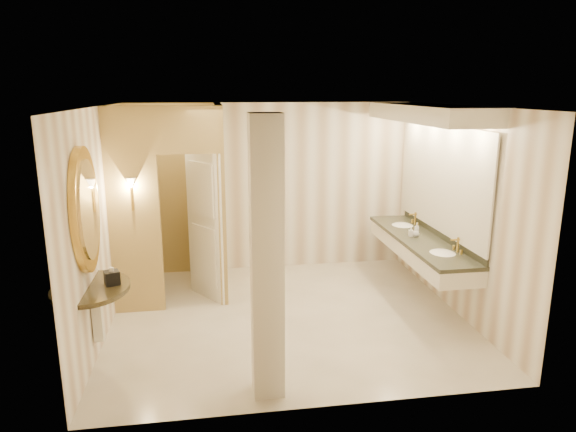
{
  "coord_description": "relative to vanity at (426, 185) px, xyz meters",
  "views": [
    {
      "loc": [
        -0.95,
        -6.14,
        2.89
      ],
      "look_at": [
        0.04,
        0.2,
        1.31
      ],
      "focal_mm": 32.0,
      "sensor_mm": 36.0,
      "label": 1
    }
  ],
  "objects": [
    {
      "name": "pillar",
      "position": [
        -2.43,
        -2.06,
        -0.28
      ],
      "size": [
        0.3,
        0.3,
        2.7
      ],
      "primitive_type": "cube",
      "color": "white",
      "rests_on": "floor"
    },
    {
      "name": "wall_left",
      "position": [
        -4.23,
        -0.4,
        -0.28
      ],
      "size": [
        0.02,
        4.0,
        2.7
      ],
      "primitive_type": "cube",
      "color": "white",
      "rests_on": "floor"
    },
    {
      "name": "soap_bottle_c",
      "position": [
        -0.04,
        0.12,
        -0.66
      ],
      "size": [
        0.09,
        0.09,
        0.18
      ],
      "primitive_type": "imported",
      "rotation": [
        0.0,
        0.0,
        -0.31
      ],
      "color": "#C6B28C",
      "rests_on": "vanity"
    },
    {
      "name": "floor",
      "position": [
        -1.98,
        -0.4,
        -1.63
      ],
      "size": [
        4.5,
        4.5,
        0.0
      ],
      "primitive_type": "plane",
      "color": "white",
      "rests_on": "ground"
    },
    {
      "name": "wall_sconce",
      "position": [
        -3.9,
        0.03,
        0.1
      ],
      "size": [
        0.14,
        0.14,
        0.42
      ],
      "color": "#B39039",
      "rests_on": "toilet_closet"
    },
    {
      "name": "soap_bottle_b",
      "position": [
        -0.08,
        0.06,
        -0.69
      ],
      "size": [
        0.12,
        0.12,
        0.12
      ],
      "primitive_type": "imported",
      "rotation": [
        0.0,
        0.0,
        0.34
      ],
      "color": "silver",
      "rests_on": "vanity"
    },
    {
      "name": "wall_right",
      "position": [
        0.27,
        -0.4,
        -0.28
      ],
      "size": [
        0.02,
        4.0,
        2.7
      ],
      "primitive_type": "cube",
      "color": "white",
      "rests_on": "floor"
    },
    {
      "name": "wall_back",
      "position": [
        -1.98,
        1.6,
        -0.28
      ],
      "size": [
        4.5,
        0.02,
        2.7
      ],
      "primitive_type": "cube",
      "color": "white",
      "rests_on": "floor"
    },
    {
      "name": "toilet",
      "position": [
        -3.93,
        0.91,
        -1.3
      ],
      "size": [
        0.53,
        0.73,
        0.67
      ],
      "primitive_type": "imported",
      "rotation": [
        0.0,
        0.0,
        2.88
      ],
      "color": "white",
      "rests_on": "floor"
    },
    {
      "name": "soap_bottle_a",
      "position": [
        -0.14,
        0.09,
        -0.69
      ],
      "size": [
        0.07,
        0.07,
        0.13
      ],
      "primitive_type": "imported",
      "rotation": [
        0.0,
        0.0,
        -0.2
      ],
      "color": "beige",
      "rests_on": "vanity"
    },
    {
      "name": "wall_front",
      "position": [
        -1.98,
        -2.4,
        -0.28
      ],
      "size": [
        4.5,
        0.02,
        2.7
      ],
      "primitive_type": "cube",
      "color": "white",
      "rests_on": "floor"
    },
    {
      "name": "toilet_closet",
      "position": [
        -3.11,
        0.57,
        -0.24
      ],
      "size": [
        1.5,
        1.55,
        2.7
      ],
      "color": "tan",
      "rests_on": "floor"
    },
    {
      "name": "tissue_box",
      "position": [
        -3.99,
        -1.18,
        -0.68
      ],
      "size": [
        0.19,
        0.19,
        0.15
      ],
      "primitive_type": "cube",
      "rotation": [
        0.0,
        0.0,
        0.36
      ],
      "color": "black",
      "rests_on": "console_shelf"
    },
    {
      "name": "vanity",
      "position": [
        0.0,
        0.0,
        0.0
      ],
      "size": [
        0.75,
        2.77,
        2.09
      ],
      "color": "white",
      "rests_on": "floor"
    },
    {
      "name": "console_shelf",
      "position": [
        -4.19,
        -1.21,
        -0.29
      ],
      "size": [
        1.0,
        1.0,
        1.95
      ],
      "color": "black",
      "rests_on": "floor"
    },
    {
      "name": "ceiling",
      "position": [
        -1.98,
        -0.4,
        1.07
      ],
      "size": [
        4.5,
        4.5,
        0.0
      ],
      "primitive_type": "plane",
      "rotation": [
        3.14,
        0.0,
        0.0
      ],
      "color": "white",
      "rests_on": "wall_back"
    }
  ]
}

